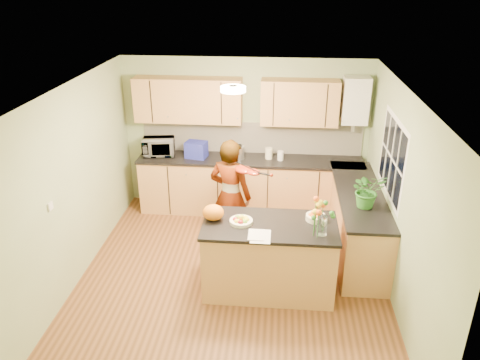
{
  "coord_description": "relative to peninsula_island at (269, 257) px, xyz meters",
  "views": [
    {
      "loc": [
        0.56,
        -5.07,
        3.73
      ],
      "look_at": [
        0.06,
        0.5,
        1.21
      ],
      "focal_mm": 35.0,
      "sensor_mm": 36.0,
      "label": 1
    }
  ],
  "objects": [
    {
      "name": "floor",
      "position": [
        -0.48,
        0.15,
        -0.47
      ],
      "size": [
        4.5,
        4.5,
        0.0
      ],
      "primitive_type": "plane",
      "color": "brown",
      "rests_on": "ground"
    },
    {
      "name": "ceiling",
      "position": [
        -0.48,
        0.15,
        2.03
      ],
      "size": [
        4.0,
        4.5,
        0.02
      ],
      "primitive_type": "cube",
      "color": "silver",
      "rests_on": "wall_back"
    },
    {
      "name": "wall_back",
      "position": [
        -0.48,
        2.4,
        0.78
      ],
      "size": [
        4.0,
        0.02,
        2.5
      ],
      "primitive_type": "cube",
      "color": "#8D9E71",
      "rests_on": "floor"
    },
    {
      "name": "wall_front",
      "position": [
        -0.48,
        -2.1,
        0.78
      ],
      "size": [
        4.0,
        0.02,
        2.5
      ],
      "primitive_type": "cube",
      "color": "#8D9E71",
      "rests_on": "floor"
    },
    {
      "name": "wall_left",
      "position": [
        -2.48,
        0.15,
        0.78
      ],
      "size": [
        0.02,
        4.5,
        2.5
      ],
      "primitive_type": "cube",
      "color": "#8D9E71",
      "rests_on": "floor"
    },
    {
      "name": "wall_right",
      "position": [
        1.52,
        0.15,
        0.78
      ],
      "size": [
        0.02,
        4.5,
        2.5
      ],
      "primitive_type": "cube",
      "color": "#8D9E71",
      "rests_on": "floor"
    },
    {
      "name": "back_counter",
      "position": [
        -0.38,
        2.1,
        0.0
      ],
      "size": [
        3.64,
        0.62,
        0.94
      ],
      "color": "#B87E49",
      "rests_on": "floor"
    },
    {
      "name": "right_counter",
      "position": [
        1.22,
        1.0,
        0.0
      ],
      "size": [
        0.62,
        2.24,
        0.94
      ],
      "color": "#B87E49",
      "rests_on": "floor"
    },
    {
      "name": "splashback",
      "position": [
        -0.38,
        2.38,
        0.73
      ],
      "size": [
        3.6,
        0.02,
        0.52
      ],
      "primitive_type": "cube",
      "color": "#EFE5CF",
      "rests_on": "back_counter"
    },
    {
      "name": "upper_cabinets",
      "position": [
        -0.66,
        2.23,
        1.38
      ],
      "size": [
        3.2,
        0.34,
        0.7
      ],
      "color": "#B87E49",
      "rests_on": "wall_back"
    },
    {
      "name": "boiler",
      "position": [
        1.22,
        2.24,
        1.43
      ],
      "size": [
        0.4,
        0.3,
        0.86
      ],
      "color": "white",
      "rests_on": "wall_back"
    },
    {
      "name": "window_right",
      "position": [
        1.51,
        0.75,
        1.08
      ],
      "size": [
        0.01,
        1.3,
        1.05
      ],
      "color": "white",
      "rests_on": "wall_right"
    },
    {
      "name": "light_switch",
      "position": [
        -2.47,
        -0.45,
        0.83
      ],
      "size": [
        0.02,
        0.09,
        0.09
      ],
      "primitive_type": "cube",
      "color": "white",
      "rests_on": "wall_left"
    },
    {
      "name": "ceiling_lamp",
      "position": [
        -0.48,
        0.45,
        1.99
      ],
      "size": [
        0.3,
        0.3,
        0.07
      ],
      "color": "#FFEABF",
      "rests_on": "ceiling"
    },
    {
      "name": "peninsula_island",
      "position": [
        0.0,
        0.0,
        0.0
      ],
      "size": [
        1.63,
        0.83,
        0.93
      ],
      "color": "#B87E49",
      "rests_on": "floor"
    },
    {
      "name": "fruit_dish",
      "position": [
        -0.35,
        0.0,
        0.51
      ],
      "size": [
        0.28,
        0.28,
        0.1
      ],
      "color": "#F2E7C2",
      "rests_on": "peninsula_island"
    },
    {
      "name": "orange_bowl",
      "position": [
        0.55,
        0.15,
        0.53
      ],
      "size": [
        0.24,
        0.24,
        0.14
      ],
      "color": "#F2E7C2",
      "rests_on": "peninsula_island"
    },
    {
      "name": "flower_vase",
      "position": [
        0.6,
        -0.18,
        0.8
      ],
      "size": [
        0.28,
        0.28,
        0.51
      ],
      "rotation": [
        0.0,
        0.0,
        0.33
      ],
      "color": "silver",
      "rests_on": "peninsula_island"
    },
    {
      "name": "orange_bag",
      "position": [
        -0.69,
        0.05,
        0.57
      ],
      "size": [
        0.31,
        0.27,
        0.2
      ],
      "primitive_type": "ellipsoid",
      "rotation": [
        0.0,
        0.0,
        0.21
      ],
      "color": "orange",
      "rests_on": "peninsula_island"
    },
    {
      "name": "papers",
      "position": [
        -0.1,
        -0.3,
        0.47
      ],
      "size": [
        0.23,
        0.31,
        0.01
      ],
      "primitive_type": "cube",
      "color": "white",
      "rests_on": "peninsula_island"
    },
    {
      "name": "violinist",
      "position": [
        -0.58,
        0.92,
        0.37
      ],
      "size": [
        0.7,
        0.56,
        1.67
      ],
      "primitive_type": "imported",
      "rotation": [
        0.0,
        0.0,
        2.84
      ],
      "color": "tan",
      "rests_on": "floor"
    },
    {
      "name": "violin",
      "position": [
        -0.38,
        0.7,
        0.87
      ],
      "size": [
        0.66,
        0.57,
        0.16
      ],
      "primitive_type": null,
      "rotation": [
        0.17,
        0.0,
        -0.61
      ],
      "color": "#530C05",
      "rests_on": "violinist"
    },
    {
      "name": "microwave",
      "position": [
        -1.89,
        2.14,
        0.61
      ],
      "size": [
        0.55,
        0.41,
        0.28
      ],
      "primitive_type": "imported",
      "rotation": [
        0.0,
        0.0,
        0.14
      ],
      "color": "white",
      "rests_on": "back_counter"
    },
    {
      "name": "blue_box",
      "position": [
        -1.26,
        2.08,
        0.6
      ],
      "size": [
        0.37,
        0.3,
        0.26
      ],
      "primitive_type": "cube",
      "rotation": [
        0.0,
        0.0,
        -0.2
      ],
      "color": "#212899",
      "rests_on": "back_counter"
    },
    {
      "name": "kettle",
      "position": [
        -0.55,
        2.09,
        0.59
      ],
      "size": [
        0.15,
        0.15,
        0.29
      ],
      "rotation": [
        0.0,
        0.0,
        -0.04
      ],
      "color": "silver",
      "rests_on": "back_counter"
    },
    {
      "name": "jar_cream",
      "position": [
        -0.09,
        2.13,
        0.56
      ],
      "size": [
        0.15,
        0.15,
        0.18
      ],
      "primitive_type": "cylinder",
      "rotation": [
        0.0,
        0.0,
        0.36
      ],
      "color": "#F2E7C2",
      "rests_on": "back_counter"
    },
    {
      "name": "jar_white",
      "position": [
        0.1,
        2.07,
        0.55
      ],
      "size": [
        0.13,
        0.13,
        0.15
      ],
      "primitive_type": "cylinder",
      "rotation": [
        0.0,
        0.0,
        0.43
      ],
      "color": "white",
      "rests_on": "back_counter"
    },
    {
      "name": "potted_plant",
      "position": [
        1.22,
        0.56,
        0.71
      ],
      "size": [
        0.49,
        0.44,
        0.47
      ],
      "primitive_type": "imported",
      "rotation": [
        0.0,
        0.0,
        0.2
      ],
      "color": "#307928",
      "rests_on": "right_counter"
    }
  ]
}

